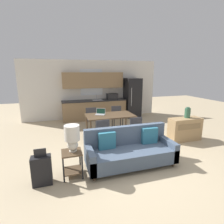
# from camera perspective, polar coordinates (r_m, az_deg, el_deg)

# --- Properties ---
(ground_plane) EXTENTS (20.00, 20.00, 0.00)m
(ground_plane) POSITION_cam_1_polar(r_m,az_deg,el_deg) (4.48, 6.17, -16.18)
(ground_plane) COLOR tan
(wall_back) EXTENTS (6.40, 0.07, 2.70)m
(wall_back) POSITION_cam_1_polar(r_m,az_deg,el_deg) (8.39, -6.31, 7.32)
(wall_back) COLOR silver
(wall_back) RESTS_ON ground_plane
(kitchen_counter) EXTENTS (2.94, 0.65, 2.15)m
(kitchen_counter) POSITION_cam_1_polar(r_m,az_deg,el_deg) (8.17, -5.69, 3.56)
(kitchen_counter) COLOR #8E704C
(kitchen_counter) RESTS_ON ground_plane
(refrigerator) EXTENTS (0.70, 0.76, 1.88)m
(refrigerator) POSITION_cam_1_polar(r_m,az_deg,el_deg) (8.61, 6.64, 4.66)
(refrigerator) COLOR black
(refrigerator) RESTS_ON ground_plane
(dining_table) EXTENTS (1.61, 0.91, 0.75)m
(dining_table) POSITION_cam_1_polar(r_m,az_deg,el_deg) (5.95, -0.63, -1.48)
(dining_table) COLOR brown
(dining_table) RESTS_ON ground_plane
(couch) EXTENTS (2.08, 0.80, 0.89)m
(couch) POSITION_cam_1_polar(r_m,az_deg,el_deg) (4.28, 5.74, -12.47)
(couch) COLOR #3D2D1E
(couch) RESTS_ON ground_plane
(side_table) EXTENTS (0.41, 0.41, 0.55)m
(side_table) POSITION_cam_1_polar(r_m,az_deg,el_deg) (3.90, -12.92, -15.00)
(side_table) COLOR brown
(side_table) RESTS_ON ground_plane
(table_lamp) EXTENTS (0.31, 0.31, 0.56)m
(table_lamp) POSITION_cam_1_polar(r_m,az_deg,el_deg) (3.72, -12.88, -7.74)
(table_lamp) COLOR silver
(table_lamp) RESTS_ON side_table
(credenza) EXTENTS (1.04, 0.42, 0.74)m
(credenza) POSITION_cam_1_polar(r_m,az_deg,el_deg) (6.13, 22.65, -5.19)
(credenza) COLOR tan
(credenza) RESTS_ON ground_plane
(vase) EXTENTS (0.18, 0.18, 0.34)m
(vase) POSITION_cam_1_polar(r_m,az_deg,el_deg) (6.08, 23.44, -0.24)
(vase) COLOR #336047
(vase) RESTS_ON credenza
(dining_chair_far_right) EXTENTS (0.46, 0.46, 0.85)m
(dining_chair_far_right) POSITION_cam_1_polar(r_m,az_deg,el_deg) (6.88, 1.65, -1.17)
(dining_chair_far_right) COLOR #38383D
(dining_chair_far_right) RESTS_ON ground_plane
(dining_chair_near_left) EXTENTS (0.46, 0.46, 0.85)m
(dining_chair_near_left) POSITION_cam_1_polar(r_m,az_deg,el_deg) (5.14, -3.49, -6.16)
(dining_chair_near_left) COLOR #38383D
(dining_chair_near_left) RESTS_ON ground_plane
(dining_chair_near_right) EXTENTS (0.44, 0.44, 0.85)m
(dining_chair_near_right) POSITION_cam_1_polar(r_m,az_deg,el_deg) (5.44, 7.15, -5.15)
(dining_chair_near_right) COLOR #38383D
(dining_chair_near_right) RESTS_ON ground_plane
(dining_chair_far_left) EXTENTS (0.47, 0.47, 0.85)m
(dining_chair_far_left) POSITION_cam_1_polar(r_m,az_deg,el_deg) (6.61, -6.74, -1.86)
(dining_chair_far_left) COLOR #38383D
(dining_chair_far_left) RESTS_ON ground_plane
(laptop) EXTENTS (0.40, 0.37, 0.20)m
(laptop) POSITION_cam_1_polar(r_m,az_deg,el_deg) (6.00, -3.79, -0.31)
(laptop) COLOR #B7BABC
(laptop) RESTS_ON dining_table
(suitcase) EXTENTS (0.37, 0.22, 0.75)m
(suitcase) POSITION_cam_1_polar(r_m,az_deg,el_deg) (3.85, -21.94, -17.20)
(suitcase) COLOR black
(suitcase) RESTS_ON ground_plane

